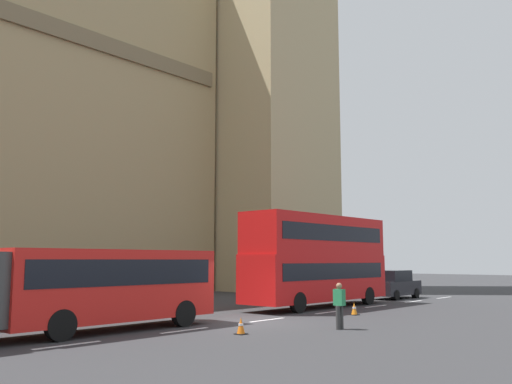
{
  "coord_description": "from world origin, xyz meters",
  "views": [
    {
      "loc": [
        -16.74,
        -15.29,
        2.53
      ],
      "look_at": [
        2.96,
        2.25,
        5.84
      ],
      "focal_mm": 38.16,
      "sensor_mm": 36.0,
      "label": 1
    }
  ],
  "objects_px": {
    "traffic_cone_west": "(241,326)",
    "pedestrian_by_kerb": "(339,304)",
    "traffic_cone_middle": "(354,309)",
    "sedan_lead": "(394,285)",
    "double_decker_bus": "(318,257)"
  },
  "relations": [
    {
      "from": "traffic_cone_west",
      "to": "pedestrian_by_kerb",
      "type": "distance_m",
      "value": 3.89
    },
    {
      "from": "sedan_lead",
      "to": "pedestrian_by_kerb",
      "type": "bearing_deg",
      "value": -159.04
    },
    {
      "from": "double_decker_bus",
      "to": "traffic_cone_west",
      "type": "distance_m",
      "value": 11.65
    },
    {
      "from": "traffic_cone_middle",
      "to": "pedestrian_by_kerb",
      "type": "bearing_deg",
      "value": -154.06
    },
    {
      "from": "double_decker_bus",
      "to": "traffic_cone_middle",
      "type": "distance_m",
      "value": 4.94
    },
    {
      "from": "sedan_lead",
      "to": "traffic_cone_west",
      "type": "xyz_separation_m",
      "value": [
        -19.35,
        -4.32,
        -0.63
      ]
    },
    {
      "from": "double_decker_bus",
      "to": "pedestrian_by_kerb",
      "type": "xyz_separation_m",
      "value": [
        -7.19,
        -6.02,
        -1.8
      ]
    },
    {
      "from": "pedestrian_by_kerb",
      "to": "traffic_cone_west",
      "type": "bearing_deg",
      "value": 152.09
    },
    {
      "from": "double_decker_bus",
      "to": "sedan_lead",
      "type": "relative_size",
      "value": 2.33
    },
    {
      "from": "double_decker_bus",
      "to": "pedestrian_by_kerb",
      "type": "height_order",
      "value": "double_decker_bus"
    },
    {
      "from": "sedan_lead",
      "to": "pedestrian_by_kerb",
      "type": "xyz_separation_m",
      "value": [
        -15.96,
        -6.11,
        -0.0
      ]
    },
    {
      "from": "pedestrian_by_kerb",
      "to": "traffic_cone_middle",
      "type": "bearing_deg",
      "value": 25.94
    },
    {
      "from": "traffic_cone_middle",
      "to": "pedestrian_by_kerb",
      "type": "distance_m",
      "value": 5.47
    },
    {
      "from": "traffic_cone_west",
      "to": "traffic_cone_middle",
      "type": "distance_m",
      "value": 8.31
    },
    {
      "from": "sedan_lead",
      "to": "pedestrian_by_kerb",
      "type": "height_order",
      "value": "sedan_lead"
    }
  ]
}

